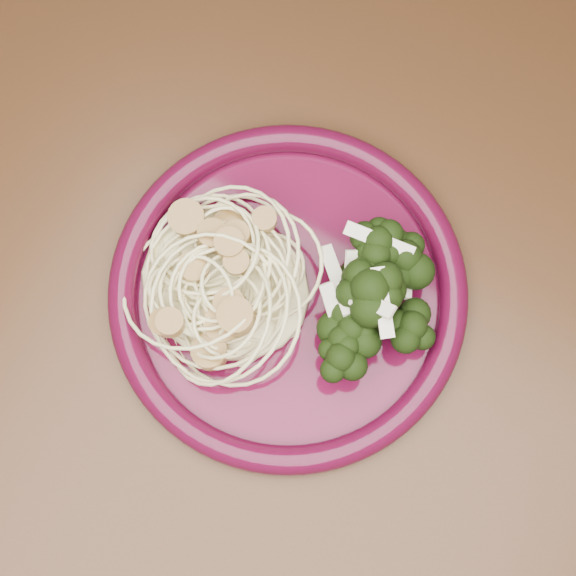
# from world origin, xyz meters

# --- Properties ---
(dining_table) EXTENTS (1.20, 0.80, 0.75)m
(dining_table) POSITION_xyz_m (0.00, 0.00, 0.65)
(dining_table) COLOR #472814
(dining_table) RESTS_ON ground
(dinner_plate) EXTENTS (0.34, 0.34, 0.02)m
(dinner_plate) POSITION_xyz_m (-0.00, -0.04, 0.76)
(dinner_plate) COLOR #4D0925
(dinner_plate) RESTS_ON dining_table
(spaghetti_pile) EXTENTS (0.16, 0.15, 0.03)m
(spaghetti_pile) POSITION_xyz_m (-0.04, -0.06, 0.77)
(spaghetti_pile) COLOR #F9F0AD
(spaghetti_pile) RESTS_ON dinner_plate
(scallop_cluster) EXTENTS (0.17, 0.17, 0.04)m
(scallop_cluster) POSITION_xyz_m (-0.04, -0.06, 0.81)
(scallop_cluster) COLOR #AE8544
(scallop_cluster) RESTS_ON spaghetti_pile
(broccoli_pile) EXTENTS (0.13, 0.17, 0.05)m
(broccoli_pile) POSITION_xyz_m (0.05, -0.02, 0.78)
(broccoli_pile) COLOR black
(broccoli_pile) RESTS_ON dinner_plate
(onion_garnish) EXTENTS (0.09, 0.11, 0.05)m
(onion_garnish) POSITION_xyz_m (0.05, -0.02, 0.81)
(onion_garnish) COLOR #F0EACB
(onion_garnish) RESTS_ON broccoli_pile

